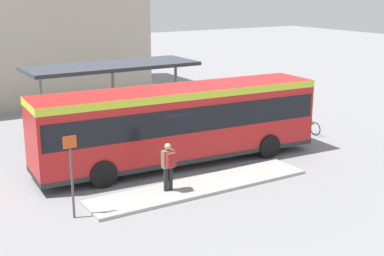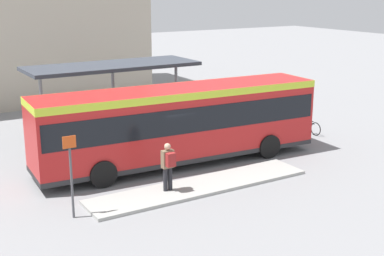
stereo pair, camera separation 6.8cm
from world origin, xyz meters
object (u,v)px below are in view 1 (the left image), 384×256
Objects in this scene: bicycle_black at (309,127)px; potted_planter_near_shelter at (171,131)px; pedestrian_waiting at (169,164)px; city_bus at (180,120)px; platform_sign at (72,173)px; bicycle_blue at (297,123)px.

potted_planter_near_shelter is at bearing 71.43° from bicycle_black.
pedestrian_waiting is at bearing -119.95° from potted_planter_near_shelter.
city_bus is 7.67× the size of bicycle_black.
platform_sign is at bearing 92.02° from pedestrian_waiting.
potted_planter_near_shelter is 9.11m from platform_sign.
bicycle_blue is at bearing -68.06° from pedestrian_waiting.
platform_sign is (-13.92, -3.75, 1.20)m from bicycle_black.
bicycle_blue is at bearing -0.31° from bicycle_black.
bicycle_blue is 1.34× the size of potted_planter_near_shelter.
platform_sign reaches higher than bicycle_blue.
city_bus reaches higher than bicycle_blue.
pedestrian_waiting is 6.51m from potted_planter_near_shelter.
platform_sign reaches higher than bicycle_black.
pedestrian_waiting is 0.64× the size of platform_sign.
city_bus is at bearing -69.69° from bicycle_blue.
pedestrian_waiting is (-2.10, -2.82, -0.77)m from city_bus.
potted_planter_near_shelter is at bearing 71.15° from city_bus.
pedestrian_waiting reaches higher than bicycle_black.
platform_sign is (-3.69, -0.22, 0.40)m from pedestrian_waiting.
pedestrian_waiting is 3.72m from platform_sign.
platform_sign is (-13.90, -4.61, 1.19)m from bicycle_blue.
bicycle_black is at bearing -16.63° from potted_planter_near_shelter.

